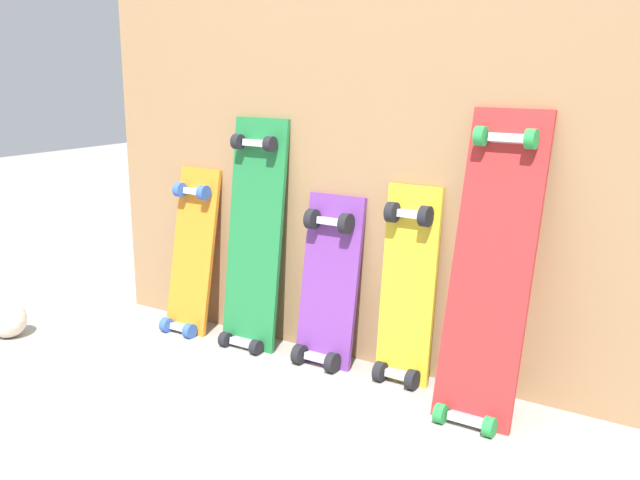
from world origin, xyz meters
name	(u,v)px	position (x,y,z in m)	size (l,w,h in m)	color
ground_plane	(331,359)	(0.00, 0.00, 0.00)	(12.00, 12.00, 0.00)	#9E9991
plywood_wall_panel	(343,84)	(0.00, 0.07, 0.94)	(2.05, 0.04, 1.89)	#99724C
skateboard_orange	(191,260)	(-0.61, -0.04, 0.28)	(0.19, 0.20, 0.69)	orange
skateboard_green	(254,244)	(-0.32, -0.03, 0.38)	(0.23, 0.19, 0.89)	#1E7238
skateboard_purple	(327,290)	(0.00, -0.02, 0.26)	(0.22, 0.18, 0.64)	#6B338C
skateboard_yellow	(407,295)	(0.29, -0.01, 0.29)	(0.19, 0.15, 0.70)	gold
skateboard_red	(490,280)	(0.59, -0.09, 0.41)	(0.24, 0.30, 0.96)	#B22626
rubber_ball	(8,320)	(-1.13, -0.49, 0.07)	(0.14, 0.14, 0.14)	beige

